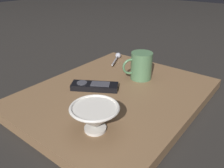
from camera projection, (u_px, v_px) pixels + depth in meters
ground_plane at (116, 100)px, 0.81m from camera, size 6.00×6.00×0.00m
table at (116, 95)px, 0.81m from camera, size 0.53×0.66×0.03m
cereal_bowl at (95, 117)px, 0.59m from camera, size 0.13×0.13×0.07m
coffee_mug at (141, 66)px, 0.87m from camera, size 0.09×0.11×0.10m
teaspoon at (118, 56)px, 1.08m from camera, size 0.07×0.13×0.03m
tv_remote_near at (95, 86)px, 0.81m from camera, size 0.17×0.13×0.02m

